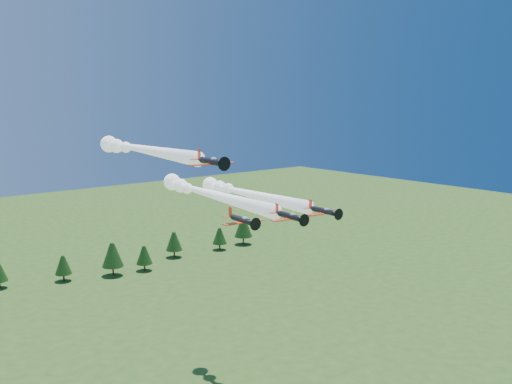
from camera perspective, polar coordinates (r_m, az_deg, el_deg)
plane_lead at (r=113.11m, az=-5.01°, el=-0.07°), size 10.08×49.12×3.70m
plane_left at (r=115.42m, az=-11.47°, el=4.26°), size 10.17×50.82×3.70m
plane_right at (r=122.43m, az=-1.21°, el=-0.06°), size 8.09×44.94×3.70m
plane_slot at (r=105.74m, az=-1.39°, el=-2.81°), size 8.51×9.24×2.98m
treeline at (r=203.40m, az=-17.31°, el=-6.62°), size 177.88×21.05×11.90m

